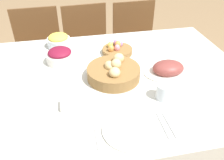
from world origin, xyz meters
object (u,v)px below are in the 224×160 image
object	(u,v)px
chair_far_right	(136,45)
beet_salad_bowl	(60,56)
chair_far_center	(88,50)
pineapple_bowl	(59,41)
bread_basket	(114,72)
chair_far_left	(40,54)
drinking_cup	(164,91)
knife	(163,125)
ham_platter	(168,69)
spoon	(169,124)
butter_dish	(72,104)
fork	(96,135)
egg_basket	(117,50)
dinner_plate	(130,130)

from	to	relation	value
chair_far_right	beet_salad_bowl	bearing A→B (deg)	-137.69
chair_far_center	pineapple_bowl	bearing A→B (deg)	-121.31
chair_far_right	bread_basket	bearing A→B (deg)	-116.38
chair_far_left	drinking_cup	world-z (taller)	chair_far_left
chair_far_center	knife	size ratio (longest dim) A/B	5.29
ham_platter	spoon	size ratio (longest dim) A/B	1.74
chair_far_center	butter_dish	distance (m)	1.21
beet_salad_bowl	pineapple_bowl	size ratio (longest dim) A/B	1.06
pineapple_bowl	spoon	world-z (taller)	pineapple_bowl
chair_far_right	pineapple_bowl	size ratio (longest dim) A/B	5.41
fork	spoon	size ratio (longest dim) A/B	1.00
chair_far_left	beet_salad_bowl	world-z (taller)	chair_far_left
beet_salad_bowl	fork	world-z (taller)	beet_salad_bowl
egg_basket	dinner_plate	distance (m)	0.71
chair_far_center	dinner_plate	distance (m)	1.40
ham_platter	drinking_cup	distance (m)	0.25
butter_dish	chair_far_center	bearing A→B (deg)	80.31
chair_far_left	knife	distance (m)	1.54
chair_far_left	ham_platter	size ratio (longest dim) A/B	3.04
chair_far_center	knife	bearing A→B (deg)	-86.01
bread_basket	fork	xyz separation A→B (m)	(-0.16, -0.41, -0.04)
butter_dish	beet_salad_bowl	bearing A→B (deg)	96.01
spoon	ham_platter	bearing A→B (deg)	67.71
beet_salad_bowl	ham_platter	bearing A→B (deg)	-22.02
knife	butter_dish	world-z (taller)	butter_dish
chair_far_center	drinking_cup	bearing A→B (deg)	-81.38
beet_salad_bowl	spoon	world-z (taller)	beet_salad_bowl
bread_basket	knife	size ratio (longest dim) A/B	1.83
fork	spoon	distance (m)	0.33
bread_basket	dinner_plate	world-z (taller)	bread_basket
chair_far_left	chair_far_center	bearing A→B (deg)	-2.17
chair_far_right	beet_salad_bowl	distance (m)	1.07
dinner_plate	chair_far_left	bearing A→B (deg)	110.17
dinner_plate	fork	distance (m)	0.15
chair_far_right	butter_dish	size ratio (longest dim) A/B	7.50
chair_far_left	spoon	bearing A→B (deg)	-65.59
chair_far_left	ham_platter	world-z (taller)	chair_far_left
ham_platter	drinking_cup	world-z (taller)	drinking_cup
beet_salad_bowl	butter_dish	distance (m)	0.45
fork	spoon	xyz separation A→B (m)	(0.33, 0.00, 0.00)
bread_basket	fork	size ratio (longest dim) A/B	1.83
chair_far_left	fork	world-z (taller)	chair_far_left
drinking_cup	chair_far_left	bearing A→B (deg)	121.54
dinner_plate	bread_basket	bearing A→B (deg)	88.56
chair_far_right	fork	bearing A→B (deg)	-115.47
chair_far_right	spoon	size ratio (longest dim) A/B	5.29
fork	drinking_cup	size ratio (longest dim) A/B	1.96
chair_far_right	chair_far_center	distance (m)	0.48
chair_far_right	bread_basket	world-z (taller)	bread_basket
dinner_plate	spoon	distance (m)	0.18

